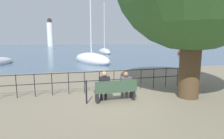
{
  "coord_description": "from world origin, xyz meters",
  "views": [
    {
      "loc": [
        -2.0,
        -6.78,
        2.41
      ],
      "look_at": [
        0.0,
        0.5,
        1.25
      ],
      "focal_mm": 28.0,
      "sensor_mm": 36.0,
      "label": 1
    }
  ],
  "objects_px": {
    "seated_person_right": "(126,84)",
    "sailboat_1": "(104,52)",
    "closed_umbrella": "(86,90)",
    "sailboat_4": "(186,53)",
    "seated_person_left": "(104,85)",
    "harbor_lighthouse": "(50,33)",
    "park_bench": "(116,91)",
    "sailboat_2": "(91,59)"
  },
  "relations": [
    {
      "from": "sailboat_1",
      "to": "seated_person_left",
      "type": "bearing_deg",
      "value": -101.82
    },
    {
      "from": "harbor_lighthouse",
      "to": "sailboat_1",
      "type": "bearing_deg",
      "value": -79.16
    },
    {
      "from": "park_bench",
      "to": "sailboat_4",
      "type": "distance_m",
      "value": 30.61
    },
    {
      "from": "seated_person_left",
      "to": "park_bench",
      "type": "bearing_deg",
      "value": -9.22
    },
    {
      "from": "seated_person_left",
      "to": "closed_umbrella",
      "type": "xyz_separation_m",
      "value": [
        -0.74,
        -0.06,
        -0.14
      ]
    },
    {
      "from": "closed_umbrella",
      "to": "harbor_lighthouse",
      "type": "xyz_separation_m",
      "value": [
        -9.69,
        125.89,
        8.68
      ]
    },
    {
      "from": "closed_umbrella",
      "to": "sailboat_4",
      "type": "xyz_separation_m",
      "value": [
        22.14,
        22.32,
        -0.11
      ]
    },
    {
      "from": "seated_person_left",
      "to": "sailboat_2",
      "type": "height_order",
      "value": "sailboat_2"
    },
    {
      "from": "seated_person_right",
      "to": "closed_umbrella",
      "type": "height_order",
      "value": "seated_person_right"
    },
    {
      "from": "seated_person_right",
      "to": "sailboat_1",
      "type": "xyz_separation_m",
      "value": [
        6.51,
        32.49,
        -0.3
      ]
    },
    {
      "from": "park_bench",
      "to": "sailboat_2",
      "type": "bearing_deg",
      "value": 85.2
    },
    {
      "from": "closed_umbrella",
      "to": "sailboat_1",
      "type": "xyz_separation_m",
      "value": [
        8.18,
        32.56,
        -0.19
      ]
    },
    {
      "from": "seated_person_left",
      "to": "seated_person_right",
      "type": "distance_m",
      "value": 0.93
    },
    {
      "from": "seated_person_left",
      "to": "harbor_lighthouse",
      "type": "bearing_deg",
      "value": 94.74
    },
    {
      "from": "seated_person_right",
      "to": "seated_person_left",
      "type": "bearing_deg",
      "value": -179.93
    },
    {
      "from": "closed_umbrella",
      "to": "sailboat_2",
      "type": "distance_m",
      "value": 14.93
    },
    {
      "from": "park_bench",
      "to": "sailboat_4",
      "type": "height_order",
      "value": "sailboat_4"
    },
    {
      "from": "seated_person_right",
      "to": "sailboat_2",
      "type": "height_order",
      "value": "sailboat_2"
    },
    {
      "from": "seated_person_left",
      "to": "sailboat_1",
      "type": "distance_m",
      "value": 33.34
    },
    {
      "from": "sailboat_2",
      "to": "seated_person_right",
      "type": "bearing_deg",
      "value": -111.31
    },
    {
      "from": "seated_person_right",
      "to": "sailboat_4",
      "type": "height_order",
      "value": "sailboat_4"
    },
    {
      "from": "seated_person_right",
      "to": "closed_umbrella",
      "type": "xyz_separation_m",
      "value": [
        -1.67,
        -0.07,
        -0.11
      ]
    },
    {
      "from": "closed_umbrella",
      "to": "sailboat_4",
      "type": "bearing_deg",
      "value": 45.22
    },
    {
      "from": "seated_person_right",
      "to": "sailboat_1",
      "type": "relative_size",
      "value": 0.1
    },
    {
      "from": "seated_person_right",
      "to": "harbor_lighthouse",
      "type": "distance_m",
      "value": 126.63
    },
    {
      "from": "closed_umbrella",
      "to": "harbor_lighthouse",
      "type": "distance_m",
      "value": 126.56
    },
    {
      "from": "seated_person_left",
      "to": "sailboat_4",
      "type": "bearing_deg",
      "value": 46.12
    },
    {
      "from": "park_bench",
      "to": "sailboat_2",
      "type": "xyz_separation_m",
      "value": [
        1.24,
        14.74,
        -0.07
      ]
    },
    {
      "from": "park_bench",
      "to": "seated_person_right",
      "type": "xyz_separation_m",
      "value": [
        0.46,
        0.08,
        0.24
      ]
    },
    {
      "from": "sailboat_2",
      "to": "harbor_lighthouse",
      "type": "xyz_separation_m",
      "value": [
        -12.14,
        111.17,
        8.87
      ]
    },
    {
      "from": "seated_person_right",
      "to": "sailboat_2",
      "type": "bearing_deg",
      "value": 86.97
    },
    {
      "from": "park_bench",
      "to": "seated_person_right",
      "type": "relative_size",
      "value": 1.45
    },
    {
      "from": "seated_person_right",
      "to": "sailboat_1",
      "type": "bearing_deg",
      "value": 78.66
    },
    {
      "from": "seated_person_right",
      "to": "harbor_lighthouse",
      "type": "relative_size",
      "value": 0.06
    },
    {
      "from": "seated_person_left",
      "to": "closed_umbrella",
      "type": "bearing_deg",
      "value": -175.07
    },
    {
      "from": "seated_person_right",
      "to": "sailboat_2",
      "type": "distance_m",
      "value": 14.69
    },
    {
      "from": "sailboat_1",
      "to": "sailboat_2",
      "type": "height_order",
      "value": "sailboat_1"
    },
    {
      "from": "seated_person_left",
      "to": "sailboat_4",
      "type": "distance_m",
      "value": 30.87
    },
    {
      "from": "sailboat_1",
      "to": "harbor_lighthouse",
      "type": "height_order",
      "value": "harbor_lighthouse"
    },
    {
      "from": "sailboat_1",
      "to": "harbor_lighthouse",
      "type": "relative_size",
      "value": 0.6
    },
    {
      "from": "seated_person_left",
      "to": "seated_person_right",
      "type": "relative_size",
      "value": 1.05
    },
    {
      "from": "park_bench",
      "to": "seated_person_right",
      "type": "height_order",
      "value": "seated_person_right"
    }
  ]
}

